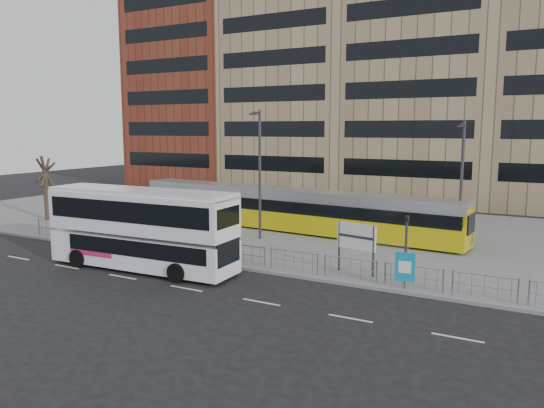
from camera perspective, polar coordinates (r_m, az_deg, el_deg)
The scene contains 16 objects.
ground at distance 29.30m, azimuth -7.46°, elevation -6.40°, with size 120.00×120.00×0.00m, color black.
plaza at distance 39.35m, azimuth 2.92°, elevation -2.45°, with size 64.00×24.00×0.15m, color slate.
kerb at distance 29.32m, azimuth -7.40°, elevation -6.24°, with size 64.00×0.25×0.17m, color gray.
building_row at distance 59.34m, azimuth 14.13°, elevation 13.36°, with size 70.40×18.40×31.20m.
pedestrian_barrier at distance 28.36m, azimuth -3.62°, elevation -4.80°, with size 32.07×0.07×1.10m.
road_markings at distance 25.67m, azimuth -10.97°, elevation -8.59°, with size 62.00×0.12×0.01m, color white.
double_decker_bus at distance 28.34m, azimuth -13.88°, elevation -2.36°, with size 10.63×3.08×4.21m.
tram at distance 37.48m, azimuth 1.60°, elevation -0.57°, with size 25.09×4.30×2.94m.
station_sign at distance 26.63m, azimuth 9.04°, elevation -3.73°, with size 2.16×0.53×2.52m.
ad_panel at distance 24.74m, azimuth 14.11°, elevation -6.64°, with size 0.89×0.20×1.66m.
pedestrian at distance 32.48m, azimuth -9.80°, elevation -3.27°, with size 0.59×0.39×1.61m, color black.
traffic_light_west at distance 32.66m, azimuth -12.18°, elevation -1.19°, with size 0.19×0.22×3.10m.
traffic_light_east at distance 26.00m, azimuth 14.24°, elevation -3.66°, with size 0.20×0.23×3.10m.
lamp_post_west at distance 34.09m, azimuth -1.37°, elevation 3.73°, with size 0.45×1.04×8.34m.
lamp_post_east at distance 32.85m, azimuth 19.70°, elevation 2.43°, with size 0.45×1.04×7.60m.
bare_tree at distance 44.89m, azimuth -23.31°, elevation 4.93°, with size 4.20×4.20×7.08m.
Camera 1 is at (16.85, -22.80, 7.38)m, focal length 35.00 mm.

